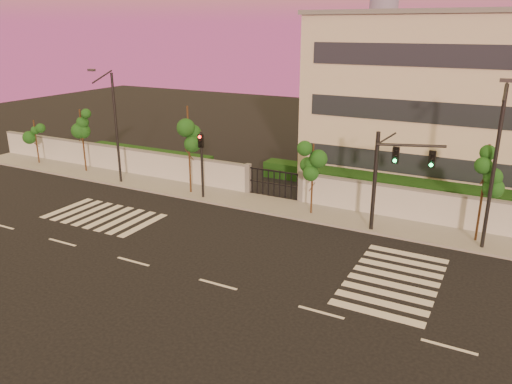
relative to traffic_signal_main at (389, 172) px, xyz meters
The scene contains 15 objects.
ground 11.36m from the traffic_signal_main, 118.87° to the right, with size 120.00×120.00×0.00m, color black.
sidewalk 6.41m from the traffic_signal_main, 168.17° to the left, with size 60.00×3.00×0.15m, color gray.
perimeter_wall 6.27m from the traffic_signal_main, 153.04° to the left, with size 60.00×0.36×2.20m.
hedge_row 7.26m from the traffic_signal_main, 127.08° to the left, with size 41.00×4.25×1.80m.
institutional_building 13.37m from the traffic_signal_main, 73.15° to the left, with size 24.40×12.40×12.25m.
road_markings 9.55m from the traffic_signal_main, 140.13° to the right, with size 57.00×7.62×0.02m.
street_tree_a 29.81m from the traffic_signal_main, behind, with size 1.39×1.11×3.80m.
street_tree_b 24.39m from the traffic_signal_main, behind, with size 1.52×1.21×5.11m.
street_tree_c 13.80m from the traffic_signal_main, behind, with size 1.60×1.27×6.19m.
street_tree_d 4.83m from the traffic_signal_main, 169.71° to the left, with size 1.38×1.10×4.55m.
street_tree_e 4.90m from the traffic_signal_main, 13.49° to the left, with size 1.59×1.27×5.47m.
traffic_signal_main is the anchor object (origin of this frame).
traffic_signal_secondary 12.44m from the traffic_signal_main, behind, with size 0.36×0.35×4.68m.
streetlight_west 19.87m from the traffic_signal_main, behind, with size 0.51×2.05×8.51m.
streetlight_east 5.26m from the traffic_signal_main, ahead, with size 0.54×2.17×9.02m.
Camera 1 is at (11.01, -17.09, 11.20)m, focal length 35.00 mm.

